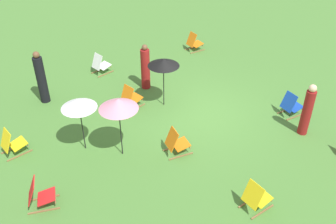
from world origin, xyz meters
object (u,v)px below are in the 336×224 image
umbrella_2 (118,104)px  deckchair_6 (39,195)px  umbrella_0 (79,103)px  umbrella_1 (164,62)px  person_0 (41,79)px  deckchair_0 (12,143)px  person_2 (145,68)px  deckchair_5 (101,65)px  deckchair_9 (176,143)px  deckchair_2 (256,197)px  person_1 (307,111)px  deckchair_4 (131,98)px  deckchair_8 (194,43)px  deckchair_3 (291,105)px

umbrella_2 → deckchair_6: bearing=105.5°
umbrella_2 → umbrella_0: bearing=45.7°
umbrella_1 → person_0: person_0 is taller
deckchair_0 → person_2: (1.30, -5.10, 0.44)m
umbrella_0 → umbrella_2: (-0.81, -0.82, 0.14)m
deckchair_0 → deckchair_5: bearing=-61.1°
deckchair_9 → deckchair_2: bearing=-161.3°
deckchair_9 → umbrella_2: (0.79, 1.35, 1.36)m
deckchair_5 → person_0: bearing=96.6°
deckchair_2 → umbrella_0: size_ratio=0.48×
deckchair_2 → person_1: size_ratio=0.48×
deckchair_0 → umbrella_1: bearing=-99.9°
deckchair_4 → deckchair_8: (2.60, -4.47, 0.00)m
deckchair_5 → deckchair_9: 5.69m
deckchair_2 → umbrella_2: bearing=24.0°
person_2 → deckchair_0: bearing=88.8°
deckchair_9 → person_2: person_2 is taller
deckchair_8 → umbrella_1: size_ratio=0.47×
person_1 → umbrella_1: bearing=-28.4°
deckchair_5 → deckchair_0: bearing=115.1°
deckchair_0 → deckchair_4: (0.41, -4.02, 0.00)m
deckchair_2 → deckchair_4: (5.65, 0.50, 0.00)m
deckchair_6 → deckchair_5: bearing=-18.5°
deckchair_5 → deckchair_8: (-0.21, -4.36, 0.00)m
deckchair_9 → umbrella_0: 2.96m
deckchair_0 → umbrella_1: umbrella_1 is taller
deckchair_9 → umbrella_2: 2.07m
umbrella_1 → person_1: (-3.66, -2.84, -0.81)m
deckchair_3 → deckchair_9: size_ratio=1.00×
deckchair_6 → person_1: (-1.34, -7.80, 0.46)m
deckchair_3 → person_2: person_2 is taller
deckchair_5 → umbrella_2: size_ratio=0.45×
deckchair_2 → person_2: size_ratio=0.48×
deckchair_5 → deckchair_6: bearing=131.4°
umbrella_1 → umbrella_2: size_ratio=0.94×
deckchair_0 → person_2: size_ratio=0.48×
deckchair_6 → umbrella_0: umbrella_0 is taller
deckchair_5 → person_1: person_1 is taller
deckchair_8 → deckchair_4: bearing=120.0°
deckchair_6 → person_1: 7.93m
umbrella_0 → deckchair_2: bearing=-148.4°
deckchair_5 → umbrella_0: size_ratio=0.49×
umbrella_1 → person_1: bearing=-142.2°
deckchair_2 → person_1: person_1 is taller
deckchair_2 → deckchair_8: bearing=-29.3°
deckchair_6 → person_2: (3.69, -5.01, 0.44)m
deckchair_6 → person_2: bearing=-36.4°
deckchair_2 → deckchair_9: (2.77, 0.51, 0.00)m
person_1 → deckchair_5: bearing=-37.8°
deckchair_0 → person_1: bearing=-124.4°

